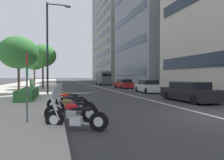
# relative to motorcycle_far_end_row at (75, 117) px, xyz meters

# --- Properties ---
(ground_plane) EXTENTS (400.00, 400.00, 0.00)m
(ground_plane) POSITION_rel_motorcycle_far_end_row_xyz_m (0.33, -6.23, -0.44)
(ground_plane) COLOR #303033
(sidewalk_right_plaza) EXTENTS (160.00, 10.05, 0.15)m
(sidewalk_right_plaza) POSITION_rel_motorcycle_far_end_row_xyz_m (30.33, 5.35, -0.37)
(sidewalk_right_plaza) COLOR #A39E93
(sidewalk_right_plaza) RESTS_ON ground
(lane_centre_stripe) EXTENTS (110.00, 0.16, 0.01)m
(lane_centre_stripe) POSITION_rel_motorcycle_far_end_row_xyz_m (35.33, -6.23, -0.44)
(lane_centre_stripe) COLOR silver
(lane_centre_stripe) RESTS_ON ground
(motorcycle_far_end_row) EXTENTS (1.12, 2.03, 1.48)m
(motorcycle_far_end_row) POSITION_rel_motorcycle_far_end_row_xyz_m (0.00, 0.00, 0.00)
(motorcycle_far_end_row) COLOR black
(motorcycle_far_end_row) RESTS_ON ground
(motorcycle_mid_row) EXTENTS (0.82, 2.07, 1.12)m
(motorcycle_mid_row) POSITION_rel_motorcycle_far_end_row_xyz_m (1.14, 0.04, -0.01)
(motorcycle_mid_row) COLOR black
(motorcycle_mid_row) RESTS_ON ground
(motorcycle_second_in_row) EXTENTS (1.21, 1.96, 1.49)m
(motorcycle_second_in_row) POSITION_rel_motorcycle_far_end_row_xyz_m (2.46, -0.11, 0.00)
(motorcycle_second_in_row) COLOR black
(motorcycle_second_in_row) RESTS_ON ground
(motorcycle_under_tarp) EXTENTS (0.84, 2.13, 1.11)m
(motorcycle_under_tarp) POSITION_rel_motorcycle_far_end_row_xyz_m (3.79, 0.02, -0.02)
(motorcycle_under_tarp) COLOR black
(motorcycle_under_tarp) RESTS_ON ground
(motorcycle_by_sign_pole) EXTENTS (1.14, 1.88, 1.08)m
(motorcycle_by_sign_pole) POSITION_rel_motorcycle_far_end_row_xyz_m (5.28, -0.16, -0.03)
(motorcycle_by_sign_pole) COLOR black
(motorcycle_by_sign_pole) RESTS_ON ground
(car_mid_block_traffic) EXTENTS (4.63, 2.08, 1.40)m
(car_mid_block_traffic) POSITION_rel_motorcycle_far_end_row_xyz_m (5.31, -8.62, 0.23)
(car_mid_block_traffic) COLOR black
(car_mid_block_traffic) RESTS_ON ground
(car_far_down_avenue) EXTENTS (4.17, 1.93, 1.38)m
(car_far_down_avenue) POSITION_rel_motorcycle_far_end_row_xyz_m (13.06, -9.25, 0.20)
(car_far_down_avenue) COLOR #B7B7BC
(car_far_down_avenue) RESTS_ON ground
(car_approaching_light) EXTENTS (4.25, 1.94, 1.34)m
(car_approaching_light) POSITION_rel_motorcycle_far_end_row_xyz_m (21.28, -9.33, 0.20)
(car_approaching_light) COLOR maroon
(car_approaching_light) RESTS_ON ground
(delivery_van_ahead) EXTENTS (5.30, 2.23, 2.76)m
(delivery_van_ahead) POSITION_rel_motorcycle_far_end_row_xyz_m (32.94, -8.94, 1.03)
(delivery_van_ahead) COLOR #4C5156
(delivery_van_ahead) RESTS_ON ground
(parking_sign_by_curb) EXTENTS (0.32, 0.06, 2.51)m
(parking_sign_by_curb) POSITION_rel_motorcycle_far_end_row_xyz_m (0.96, 1.61, 1.28)
(parking_sign_by_curb) COLOR #47494C
(parking_sign_by_curb) RESTS_ON sidewalk_right_plaza
(street_lamp_with_banners) EXTENTS (1.26, 2.26, 8.46)m
(street_lamp_with_banners) POSITION_rel_motorcycle_far_end_row_xyz_m (12.56, 1.02, 4.71)
(street_lamp_with_banners) COLOR #232326
(street_lamp_with_banners) RESTS_ON sidewalk_right_plaza
(clipped_hedge_bed) EXTENTS (5.77, 1.10, 0.71)m
(clipped_hedge_bed) POSITION_rel_motorcycle_far_end_row_xyz_m (9.53, 2.61, 0.07)
(clipped_hedge_bed) COLOR #28602D
(clipped_hedge_bed) RESTS_ON sidewalk_right_plaza
(street_tree_far_plaza) EXTENTS (3.65, 3.65, 5.49)m
(street_tree_far_plaza) POSITION_rel_motorcycle_far_end_row_xyz_m (14.05, 4.03, 3.64)
(street_tree_far_plaza) COLOR #473323
(street_tree_far_plaza) RESTS_ON sidewalk_right_plaza
(street_tree_mid_sidewalk) EXTENTS (3.50, 3.50, 5.87)m
(street_tree_mid_sidewalk) POSITION_rel_motorcycle_far_end_row_xyz_m (20.91, 2.21, 4.08)
(street_tree_mid_sidewalk) COLOR #473323
(street_tree_mid_sidewalk) RESTS_ON sidewalk_right_plaza
(street_tree_near_plaza_corner) EXTENTS (3.14, 3.14, 5.36)m
(street_tree_near_plaza_corner) POSITION_rel_motorcycle_far_end_row_xyz_m (27.93, 3.92, 3.72)
(street_tree_near_plaza_corner) COLOR #473323
(street_tree_near_plaza_corner) RESTS_ON sidewalk_right_plaza
(pedestrian_on_plaza) EXTENTS (0.47, 0.40, 1.52)m
(pedestrian_on_plaza) POSITION_rel_motorcycle_far_end_row_xyz_m (14.53, 2.89, 0.47)
(pedestrian_on_plaza) COLOR #2D2D33
(pedestrian_on_plaza) RESTS_ON sidewalk_right_plaza
(office_tower_near_left) EXTENTS (20.16, 14.85, 34.60)m
(office_tower_near_left) POSITION_rel_motorcycle_far_end_row_xyz_m (33.93, -22.17, 16.86)
(office_tower_near_left) COLOR gray
(office_tower_near_left) RESTS_ON ground
(office_tower_far_left_down_avenue) EXTENTS (29.29, 16.75, 37.48)m
(office_tower_far_left_down_avenue) POSITION_rel_motorcycle_far_end_row_xyz_m (62.38, -23.11, 18.30)
(office_tower_far_left_down_avenue) COLOR gray
(office_tower_far_left_down_avenue) RESTS_ON ground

